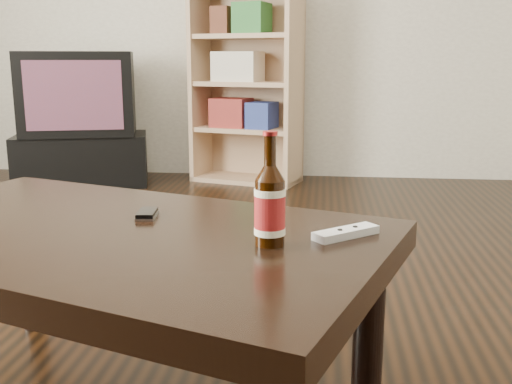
# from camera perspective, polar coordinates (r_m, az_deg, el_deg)

# --- Properties ---
(floor) EXTENTS (5.00, 6.00, 0.01)m
(floor) POSITION_cam_1_polar(r_m,az_deg,el_deg) (2.04, -17.09, -14.24)
(floor) COLOR black
(floor) RESTS_ON ground
(tv_stand) EXTENTS (1.01, 0.70, 0.37)m
(tv_stand) POSITION_cam_1_polar(r_m,az_deg,el_deg) (4.55, -16.22, 2.98)
(tv_stand) COLOR black
(tv_stand) RESTS_ON floor
(tv) EXTENTS (0.88, 0.68, 0.58)m
(tv) POSITION_cam_1_polar(r_m,az_deg,el_deg) (4.50, -16.59, 8.97)
(tv) COLOR black
(tv) RESTS_ON tv_stand
(bookshelf) EXTENTS (0.85, 0.56, 1.45)m
(bookshelf) POSITION_cam_1_polar(r_m,az_deg,el_deg) (4.47, -0.90, 10.67)
(bookshelf) COLOR tan
(bookshelf) RESTS_ON floor
(coffee_table) EXTENTS (1.52, 1.17, 0.50)m
(coffee_table) POSITION_cam_1_polar(r_m,az_deg,el_deg) (1.50, -14.17, -5.75)
(coffee_table) COLOR black
(coffee_table) RESTS_ON floor
(beer_bottle) EXTENTS (0.08, 0.08, 0.25)m
(beer_bottle) POSITION_cam_1_polar(r_m,az_deg,el_deg) (1.29, 1.33, -1.33)
(beer_bottle) COLOR black
(beer_bottle) RESTS_ON coffee_table
(phone) EXTENTS (0.06, 0.10, 0.02)m
(phone) POSITION_cam_1_polar(r_m,az_deg,el_deg) (1.56, -10.34, -2.07)
(phone) COLOR #A2A2A4
(phone) RESTS_ON coffee_table
(remote) EXTENTS (0.16, 0.14, 0.02)m
(remote) POSITION_cam_1_polar(r_m,az_deg,el_deg) (1.38, 8.56, -3.86)
(remote) COLOR silver
(remote) RESTS_ON coffee_table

